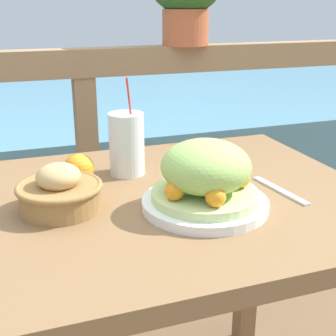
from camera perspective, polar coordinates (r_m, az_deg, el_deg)
The scene contains 8 objects.
patio_table at distance 1.07m, azimuth -3.33°, elevation -9.28°, with size 1.04×0.74×0.74m.
railing_fence at distance 1.63m, azimuth -9.99°, elevation 5.49°, with size 2.80×0.08×1.00m.
sea_backdrop at distance 4.16m, azimuth -15.64°, elevation 6.69°, with size 12.00×4.00×0.53m.
salad_plate at distance 0.95m, azimuth 4.58°, elevation -1.44°, with size 0.26×0.26×0.15m.
drink_glass at distance 1.15m, azimuth -5.06°, elevation 2.94°, with size 0.09×0.09×0.24m.
bread_basket at distance 0.97m, azimuth -13.06°, elevation -2.84°, with size 0.18×0.18×0.10m.
knife at distance 1.09m, azimuth 13.51°, elevation -2.66°, with size 0.04×0.18×0.00m.
orange_near_basket at distance 1.11m, azimuth -10.83°, elevation -0.10°, with size 0.07×0.07×0.07m.
Camera 1 is at (-0.25, -0.90, 1.15)m, focal length 50.00 mm.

